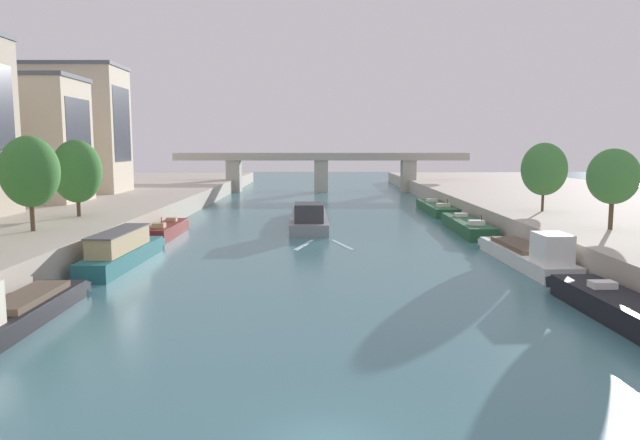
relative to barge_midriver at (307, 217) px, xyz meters
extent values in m
cube|color=#B7AD9E|center=(-34.41, 2.12, 0.28)|extent=(36.00, 170.00, 2.50)
cube|color=#B7AD9E|center=(37.50, 2.12, 0.28)|extent=(36.00, 170.00, 2.50)
cube|color=gray|center=(-0.02, 0.88, -0.37)|extent=(4.55, 22.16, 1.21)
cube|color=gray|center=(-0.24, 12.26, -0.25)|extent=(3.94, 1.33, 0.97)
cube|color=gray|center=(-0.02, 0.88, 0.26)|extent=(4.63, 22.16, 0.06)
cube|color=#38383D|center=(0.13, -6.63, 1.27)|extent=(3.17, 4.48, 1.95)
cube|color=black|center=(0.09, -4.41, 1.56)|extent=(2.47, 0.08, 0.55)
cube|color=brown|center=(-0.06, 3.08, 0.47)|extent=(3.43, 11.54, 0.36)
cylinder|color=#232328|center=(0.73, -5.74, 0.84)|extent=(0.07, 0.07, 1.10)
cube|color=silver|center=(3.41, -14.43, -0.96)|extent=(2.11, 5.84, 0.03)
cube|color=silver|center=(-0.19, -14.50, -0.96)|extent=(1.89, 5.89, 0.03)
cube|color=black|center=(-14.52, -40.14, -0.47)|extent=(2.74, 12.29, 1.01)
cube|color=black|center=(-14.61, -33.66, -0.37)|extent=(2.46, 1.25, 0.87)
cube|color=black|center=(-14.52, -40.14, 0.07)|extent=(2.80, 12.29, 0.06)
cube|color=brown|center=(-14.54, -38.91, 0.28)|extent=(2.10, 6.40, 0.36)
cube|color=#23666B|center=(-14.27, -24.17, -0.34)|extent=(2.79, 13.45, 1.26)
cube|color=#23666B|center=(-14.08, -17.13, -0.22)|extent=(2.35, 1.32, 1.00)
cube|color=#23666B|center=(-14.27, -24.17, 0.32)|extent=(2.84, 13.45, 0.06)
cube|color=tan|center=(-14.29, -24.84, 1.08)|extent=(2.23, 8.62, 1.47)
cube|color=#4C4C51|center=(-14.29, -24.84, 1.86)|extent=(2.38, 8.88, 0.08)
cylinder|color=#232328|center=(-14.01, -28.20, 0.90)|extent=(0.07, 0.07, 1.10)
cube|color=maroon|center=(-14.61, -9.48, -0.33)|extent=(2.16, 10.24, 1.30)
cube|color=maroon|center=(-14.62, -4.01, -0.20)|extent=(2.04, 1.27, 1.02)
cube|color=maroon|center=(-14.61, -9.48, 0.35)|extent=(2.21, 10.24, 0.06)
cube|color=tan|center=(-14.62, -7.23, 0.58)|extent=(1.07, 0.90, 0.40)
cube|color=tan|center=(-14.61, -12.35, 0.62)|extent=(1.18, 1.10, 0.48)
cylinder|color=#232328|center=(-14.28, -12.55, 0.93)|extent=(0.07, 0.07, 1.10)
cube|color=black|center=(17.64, -39.99, -0.36)|extent=(3.29, 13.32, 1.23)
cube|color=black|center=(17.37, -33.03, -0.24)|extent=(2.69, 1.36, 0.98)
cube|color=black|center=(17.64, -39.99, 0.28)|extent=(3.35, 13.33, 0.06)
cube|color=white|center=(17.52, -37.08, 0.51)|extent=(1.43, 0.95, 0.40)
cube|color=silver|center=(17.63, -23.94, -0.43)|extent=(3.33, 14.50, 1.08)
cube|color=silver|center=(17.37, -16.39, -0.33)|extent=(2.74, 1.32, 0.91)
cube|color=silver|center=(17.63, -23.94, 0.14)|extent=(3.39, 14.51, 0.06)
cube|color=white|center=(17.80, -28.84, 1.21)|extent=(2.23, 2.95, 2.08)
cube|color=black|center=(17.75, -27.39, 1.52)|extent=(1.70, 0.09, 0.58)
cube|color=brown|center=(17.58, -22.50, 0.35)|extent=(2.47, 7.57, 0.36)
cylinder|color=#232328|center=(18.20, -28.25, 0.72)|extent=(0.07, 0.07, 1.10)
cube|color=#235633|center=(17.45, -6.03, -0.33)|extent=(3.07, 14.53, 1.28)
cube|color=#235633|center=(17.58, 1.56, -0.21)|extent=(2.70, 1.31, 1.01)
cube|color=#235633|center=(17.45, -6.03, 0.34)|extent=(3.13, 14.54, 0.06)
cube|color=white|center=(17.50, -2.85, 0.57)|extent=(1.43, 0.92, 0.40)
cube|color=white|center=(17.38, -10.09, 0.61)|extent=(1.57, 1.13, 0.48)
cylinder|color=#232328|center=(17.79, -10.39, 0.92)|extent=(0.07, 0.07, 1.10)
cube|color=#235633|center=(17.85, 13.12, -0.37)|extent=(3.23, 15.61, 1.20)
cube|color=#235633|center=(17.82, 21.26, -0.25)|extent=(3.01, 1.26, 0.97)
cube|color=#235633|center=(17.85, 13.12, 0.26)|extent=(3.30, 15.61, 0.06)
cube|color=beige|center=(17.84, 16.55, 0.49)|extent=(1.59, 0.91, 0.40)
cube|color=beige|center=(17.87, 8.75, 0.53)|extent=(1.75, 1.11, 0.48)
cylinder|color=#232328|center=(18.35, 8.44, 0.84)|extent=(0.07, 0.07, 1.10)
cylinder|color=brown|center=(-22.04, -22.59, 3.16)|extent=(0.37, 0.37, 3.26)
ellipsoid|color=#387533|center=(-22.04, -22.59, 6.36)|extent=(4.62, 4.62, 5.73)
cylinder|color=brown|center=(-22.38, -12.51, 2.90)|extent=(0.38, 0.38, 2.75)
ellipsoid|color=#387533|center=(-22.38, -12.51, 5.96)|extent=(4.72, 4.72, 6.13)
cylinder|color=brown|center=(25.41, -21.64, 3.10)|extent=(0.37, 0.37, 3.14)
ellipsoid|color=#427F3D|center=(25.41, -21.64, 5.93)|extent=(4.13, 4.13, 4.59)
cylinder|color=brown|center=(24.95, -7.75, 2.99)|extent=(0.28, 0.28, 2.94)
ellipsoid|color=#427F3D|center=(24.95, -7.75, 5.99)|extent=(4.71, 4.71, 5.56)
cube|color=beige|center=(-34.91, 2.91, 8.96)|extent=(13.42, 9.19, 14.86)
cube|color=#4C515B|center=(-34.91, 2.91, 16.64)|extent=(13.82, 9.46, 0.50)
cube|color=#232833|center=(-28.18, 2.91, 9.70)|extent=(0.04, 7.35, 8.91)
cube|color=beige|center=(-34.91, 18.74, 10.65)|extent=(13.55, 9.18, 18.25)
cube|color=#565B66|center=(-34.91, 18.74, 20.02)|extent=(13.96, 9.45, 0.50)
cube|color=#232833|center=(-28.12, 18.74, 11.56)|extent=(0.04, 7.34, 10.95)
cube|color=#ADA899|center=(1.54, 51.70, 5.80)|extent=(59.92, 4.40, 0.60)
cube|color=#ADA899|center=(1.54, 49.70, 6.55)|extent=(59.92, 0.30, 0.90)
cube|color=#ADA899|center=(1.54, 53.70, 6.55)|extent=(59.92, 0.30, 0.90)
cube|color=#ADA899|center=(-16.41, 51.70, 2.26)|extent=(2.80, 3.60, 6.48)
cube|color=#ADA899|center=(1.54, 51.70, 2.26)|extent=(2.80, 3.60, 6.48)
cube|color=#ADA899|center=(19.50, 51.70, 2.26)|extent=(2.80, 3.60, 6.48)
camera|label=1|loc=(1.32, -70.28, 8.40)|focal=33.26mm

